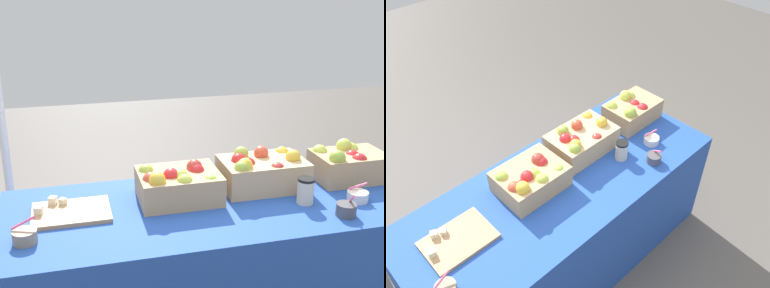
# 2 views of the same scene
# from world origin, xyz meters

# --- Properties ---
(ground_plane) EXTENTS (10.00, 10.00, 0.00)m
(ground_plane) POSITION_xyz_m (0.00, 0.00, 0.00)
(ground_plane) COLOR #56514C
(table) EXTENTS (1.90, 0.76, 0.74)m
(table) POSITION_xyz_m (0.00, 0.00, 0.37)
(table) COLOR #234CAD
(table) RESTS_ON ground_plane
(apple_crate_left) EXTENTS (0.35, 0.24, 0.19)m
(apple_crate_left) POSITION_xyz_m (0.72, 0.11, 0.82)
(apple_crate_left) COLOR tan
(apple_crate_left) RESTS_ON table
(apple_crate_middle) EXTENTS (0.40, 0.26, 0.19)m
(apple_crate_middle) POSITION_xyz_m (0.27, 0.12, 0.82)
(apple_crate_middle) COLOR tan
(apple_crate_middle) RESTS_ON table
(apple_crate_right) EXTENTS (0.37, 0.28, 0.18)m
(apple_crate_right) POSITION_xyz_m (-0.16, 0.08, 0.82)
(apple_crate_right) COLOR tan
(apple_crate_right) RESTS_ON table
(cutting_board_front) EXTENTS (0.33, 0.25, 0.05)m
(cutting_board_front) POSITION_xyz_m (-0.64, 0.05, 0.75)
(cutting_board_front) COLOR tan
(cutting_board_front) RESTS_ON table
(sample_bowl_near) EXTENTS (0.10, 0.10, 0.09)m
(sample_bowl_near) POSITION_xyz_m (0.63, -0.13, 0.76)
(sample_bowl_near) COLOR silver
(sample_bowl_near) RESTS_ON table
(sample_bowl_far) EXTENTS (0.09, 0.09, 0.11)m
(sample_bowl_far) POSITION_xyz_m (0.50, -0.25, 0.77)
(sample_bowl_far) COLOR #4C4C51
(sample_bowl_far) RESTS_ON table
(coffee_cup) EXTENTS (0.08, 0.08, 0.12)m
(coffee_cup) POSITION_xyz_m (0.39, -0.10, 0.80)
(coffee_cup) COLOR beige
(coffee_cup) RESTS_ON table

